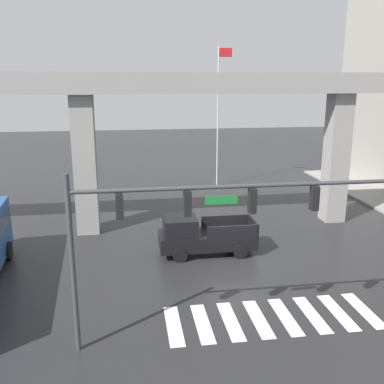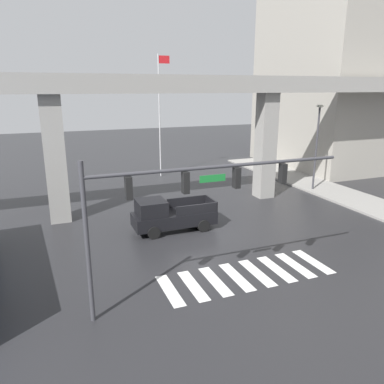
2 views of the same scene
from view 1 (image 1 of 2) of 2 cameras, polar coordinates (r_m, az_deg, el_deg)
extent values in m
plane|color=#232326|center=(22.94, 5.73, -8.71)|extent=(120.00, 120.00, 0.00)
cube|color=silver|center=(17.24, -2.39, -17.06)|extent=(0.55, 2.80, 0.01)
cube|color=silver|center=(17.37, 1.38, -16.78)|extent=(0.55, 2.80, 0.01)
cube|color=silver|center=(17.57, 5.07, -16.45)|extent=(0.55, 2.80, 0.01)
cube|color=silver|center=(17.83, 8.65, -16.06)|extent=(0.55, 2.80, 0.01)
cube|color=silver|center=(18.15, 12.10, -15.63)|extent=(0.55, 2.80, 0.01)
cube|color=silver|center=(18.54, 15.40, -15.17)|extent=(0.55, 2.80, 0.01)
cube|color=silver|center=(18.98, 18.54, -14.68)|extent=(0.55, 2.80, 0.01)
cube|color=silver|center=(19.48, 21.52, -14.18)|extent=(0.55, 2.80, 0.01)
cube|color=gray|center=(26.35, 3.29, 14.05)|extent=(50.62, 2.18, 1.20)
cube|color=gray|center=(26.39, -13.79, 3.38)|extent=(1.30, 1.30, 8.21)
cube|color=gray|center=(29.38, 18.32, 4.17)|extent=(1.30, 1.30, 8.21)
cube|color=black|center=(23.27, 2.01, -6.22)|extent=(5.10, 1.90, 0.80)
cube|color=black|center=(22.78, -1.57, -4.41)|extent=(1.70, 1.75, 0.90)
cube|color=#3F5160|center=(22.73, -2.74, -4.47)|extent=(0.10, 1.67, 0.77)
cube|color=black|center=(22.46, 5.32, -5.16)|extent=(2.65, 0.10, 0.60)
cube|color=black|center=(24.07, 4.34, -3.77)|extent=(2.65, 0.10, 0.60)
cube|color=black|center=(23.60, 8.02, -4.25)|extent=(0.10, 1.75, 0.60)
cylinder|color=black|center=(22.37, -1.60, -8.20)|extent=(0.76, 0.28, 0.76)
cylinder|color=black|center=(24.04, -2.12, -6.55)|extent=(0.76, 0.28, 0.76)
cylinder|color=black|center=(22.93, 6.34, -7.71)|extent=(0.76, 0.28, 0.76)
cylinder|color=black|center=(24.56, 5.27, -6.13)|extent=(0.76, 0.28, 0.76)
cylinder|color=black|center=(24.48, -22.99, -7.11)|extent=(0.41, 0.98, 0.96)
cylinder|color=#38383D|center=(14.98, -15.34, -9.36)|extent=(0.18, 0.18, 6.20)
cylinder|color=#38383D|center=(14.47, 5.68, 0.73)|extent=(10.80, 0.14, 0.14)
cube|color=black|center=(14.18, -9.45, -1.86)|extent=(0.24, 0.32, 0.84)
sphere|color=orange|center=(14.18, -9.45, -1.86)|extent=(0.17, 0.17, 0.17)
cube|color=black|center=(14.30, -0.60, -1.52)|extent=(0.24, 0.32, 0.84)
sphere|color=orange|center=(14.30, -0.60, -1.52)|extent=(0.17, 0.17, 0.17)
cube|color=black|center=(14.75, 7.89, -1.15)|extent=(0.24, 0.32, 0.84)
sphere|color=orange|center=(14.75, 7.89, -1.15)|extent=(0.17, 0.17, 0.17)
cube|color=black|center=(15.51, 15.72, -0.79)|extent=(0.24, 0.32, 0.84)
sphere|color=orange|center=(15.51, 15.72, -0.79)|extent=(0.17, 0.17, 0.17)
cube|color=#19722D|center=(14.48, 3.85, -1.06)|extent=(1.10, 0.04, 0.28)
cylinder|color=silver|center=(36.85, 3.38, 9.51)|extent=(0.12, 0.12, 11.59)
cube|color=red|center=(36.87, 4.39, 17.74)|extent=(1.10, 0.04, 0.70)
camera|label=2|loc=(3.05, -84.34, -7.42)|focal=34.98mm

